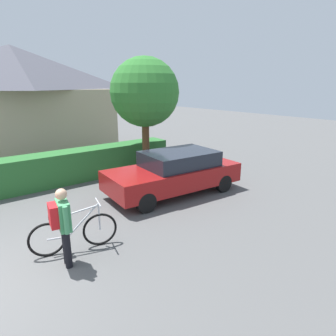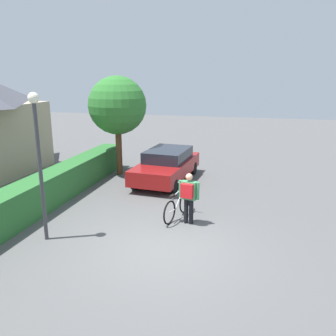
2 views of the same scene
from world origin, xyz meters
name	(u,v)px [view 1 (image 1 of 2)]	position (x,y,z in m)	size (l,w,h in m)	color
house_distant	(16,101)	(3.34, 9.89, 2.57)	(8.34, 4.70, 5.01)	tan
parked_car_near	(175,172)	(5.81, 1.43, 0.70)	(4.31, 2.09, 1.33)	maroon
bicycle	(74,233)	(2.04, 0.10, 0.40)	(1.74, 0.61, 1.00)	black
person_rider	(62,221)	(1.69, -0.30, 0.93)	(0.40, 0.63, 1.55)	black
tree_kerbside	(145,93)	(6.32, 3.75, 3.04)	(2.49, 2.49, 4.30)	brown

